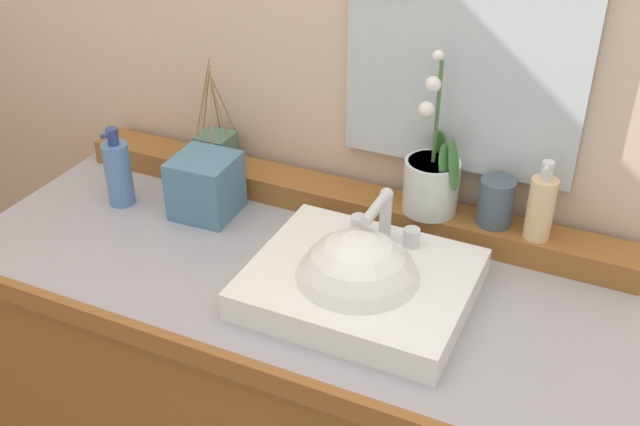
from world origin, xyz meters
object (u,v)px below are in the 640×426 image
(reed_diffuser, at_px, (216,145))
(tumbler_cup, at_px, (496,202))
(potted_plant, at_px, (432,179))
(tissue_box, at_px, (206,186))
(sink_basin, at_px, (358,288))
(lotion_bottle, at_px, (118,172))
(soap_dispenser, at_px, (541,207))

(reed_diffuser, bearing_deg, tumbler_cup, -0.43)
(potted_plant, distance_m, tissue_box, 0.49)
(tissue_box, bearing_deg, potted_plant, 15.43)
(sink_basin, bearing_deg, lotion_bottle, 170.66)
(tumbler_cup, bearing_deg, soap_dispenser, -9.73)
(tissue_box, bearing_deg, lotion_bottle, -167.49)
(reed_diffuser, height_order, lotion_bottle, reed_diffuser)
(tumbler_cup, bearing_deg, sink_basin, -122.73)
(lotion_bottle, distance_m, tissue_box, 0.20)
(soap_dispenser, bearing_deg, tissue_box, -170.27)
(tumbler_cup, height_order, tissue_box, tumbler_cup)
(lotion_bottle, bearing_deg, tissue_box, 12.51)
(reed_diffuser, height_order, tissue_box, reed_diffuser)
(tumbler_cup, height_order, reed_diffuser, reed_diffuser)
(reed_diffuser, xyz_separation_m, lotion_bottle, (-0.14, -0.18, -0.01))
(soap_dispenser, distance_m, tissue_box, 0.70)
(soap_dispenser, height_order, reed_diffuser, reed_diffuser)
(tumbler_cup, bearing_deg, tissue_box, -167.48)
(potted_plant, xyz_separation_m, tissue_box, (-0.47, -0.13, -0.06))
(tissue_box, bearing_deg, sink_basin, -19.13)
(sink_basin, distance_m, soap_dispenser, 0.39)
(potted_plant, bearing_deg, sink_basin, -99.33)
(potted_plant, height_order, tissue_box, potted_plant)
(sink_basin, bearing_deg, potted_plant, 80.67)
(soap_dispenser, distance_m, tumbler_cup, 0.09)
(lotion_bottle, xyz_separation_m, tissue_box, (0.20, 0.04, -0.01))
(soap_dispenser, height_order, tumbler_cup, soap_dispenser)
(tumbler_cup, relative_size, tissue_box, 0.73)
(sink_basin, bearing_deg, tumbler_cup, 57.27)
(tumbler_cup, bearing_deg, potted_plant, -178.03)
(sink_basin, distance_m, lotion_bottle, 0.63)
(soap_dispenser, distance_m, reed_diffuser, 0.75)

